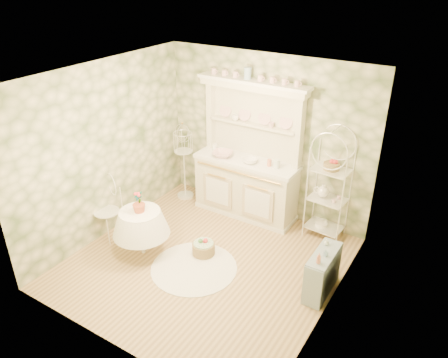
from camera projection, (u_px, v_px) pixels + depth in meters
The scene contains 22 objects.
floor at pixel (206, 263), 6.34m from camera, with size 3.60×3.60×0.00m, color tan.
ceiling at pixel (201, 78), 5.11m from camera, with size 3.60×3.60×0.00m, color white.
wall_left at pixel (105, 151), 6.58m from camera, with size 3.60×3.60×0.00m, color beige.
wall_right at pixel (337, 219), 4.88m from camera, with size 3.60×3.60×0.00m, color beige.
wall_back at pixel (266, 137), 7.09m from camera, with size 3.60×3.60×0.00m, color beige.
wall_front at pixel (103, 250), 4.37m from camera, with size 3.60×3.60×0.00m, color beige.
kitchen_dresser at pixel (247, 152), 7.07m from camera, with size 1.87×0.61×2.29m, color silver.
bakers_rack at pixel (329, 184), 6.57m from camera, with size 0.57×0.41×1.83m, color white.
side_shelf at pixel (322, 273), 5.67m from camera, with size 0.27×0.72×0.62m, color #90A3B3.
round_table at pixel (142, 234), 6.42m from camera, with size 0.59×0.59×0.65m, color white.
cafe_chair at pixel (107, 214), 6.77m from camera, with size 0.36×0.36×0.80m, color white.
birdcage_stand at pixel (184, 162), 7.78m from camera, with size 0.33×0.33×1.40m, color white.
floor_basket at pixel (204, 248), 6.49m from camera, with size 0.30×0.30×0.19m, color #977E4F.
lace_rug at pixel (194, 268), 6.23m from camera, with size 1.23×1.23×0.01m, color white.
bowl_floral at pixel (223, 156), 7.24m from camera, with size 0.33×0.33×0.08m, color white.
bowl_white at pixel (250, 163), 7.01m from camera, with size 0.25×0.25×0.08m, color white.
cup_left at pixel (235, 118), 7.12m from camera, with size 0.12×0.12×0.10m, color white.
cup_right at pixel (271, 126), 6.82m from camera, with size 0.09×0.09×0.09m, color white.
potted_geranium at pixel (139, 201), 6.23m from camera, with size 0.15×0.10×0.29m, color #3F7238.
bottle_amber at pixel (319, 259), 5.32m from camera, with size 0.06×0.06×0.15m, color #D27857.
bottle_blue at pixel (326, 253), 5.46m from camera, with size 0.04×0.04×0.10m, color #84A5BF.
bottle_glass at pixel (326, 243), 5.68m from camera, with size 0.06×0.06×0.08m, color silver.
Camera 1 is at (2.92, -4.18, 3.97)m, focal length 35.00 mm.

